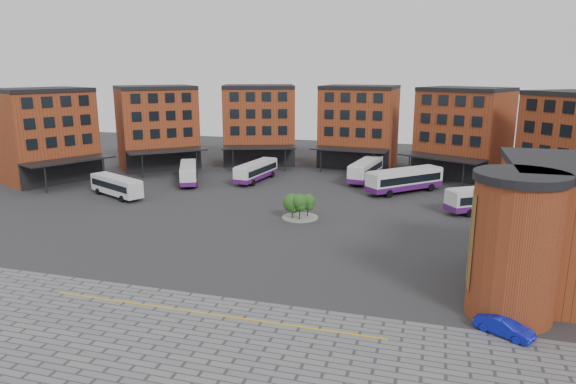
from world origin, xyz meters
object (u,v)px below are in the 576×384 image
(tree_island, at_px, (299,204))
(bus_e, at_px, (405,180))
(bus_c, at_px, (256,171))
(bus_f, at_px, (489,199))
(blue_car, at_px, (504,327))
(bus_b, at_px, (188,173))
(bus_d, at_px, (366,170))
(bus_a, at_px, (116,185))

(tree_island, relative_size, bus_e, 0.41)
(bus_c, height_order, bus_f, bus_f)
(bus_c, relative_size, bus_f, 1.01)
(tree_island, xyz_separation_m, bus_c, (-12.11, 18.72, -0.15))
(tree_island, distance_m, blue_car, 30.68)
(bus_b, distance_m, bus_e, 33.17)
(bus_b, distance_m, bus_c, 10.68)
(bus_c, xyz_separation_m, bus_d, (16.79, 5.04, 0.14))
(bus_b, distance_m, bus_d, 28.15)
(bus_d, relative_size, blue_car, 3.12)
(bus_a, distance_m, bus_e, 40.98)
(bus_e, height_order, blue_car, bus_e)
(bus_d, xyz_separation_m, bus_e, (6.52, -6.47, 0.09))
(bus_c, distance_m, bus_e, 23.35)
(bus_a, height_order, bus_b, bus_b)
(tree_island, height_order, bus_c, tree_island)
(bus_a, distance_m, blue_car, 54.47)
(bus_a, xyz_separation_m, blue_car, (47.81, -26.09, -1.07))
(bus_d, height_order, bus_f, bus_d)
(bus_d, xyz_separation_m, blue_car, (15.82, -46.57, -1.15))
(tree_island, height_order, bus_a, tree_island)
(bus_b, distance_m, blue_car, 56.30)
(bus_f, bearing_deg, blue_car, -36.94)
(bus_a, relative_size, blue_car, 2.64)
(bus_e, bearing_deg, bus_d, 179.91)
(bus_e, height_order, bus_f, bus_e)
(bus_c, relative_size, bus_e, 1.03)
(bus_b, relative_size, blue_car, 2.77)
(bus_a, height_order, bus_d, bus_d)
(bus_e, xyz_separation_m, blue_car, (9.30, -40.10, -1.24))
(bus_c, distance_m, bus_d, 17.53)
(bus_a, relative_size, bus_c, 0.92)
(tree_island, relative_size, bus_b, 0.41)
(bus_d, xyz_separation_m, bus_f, (17.37, -14.23, -0.05))
(bus_c, height_order, blue_car, bus_c)
(bus_a, xyz_separation_m, bus_d, (31.99, 20.48, 0.09))
(tree_island, xyz_separation_m, bus_b, (-21.83, 14.30, -0.17))
(bus_b, height_order, bus_d, bus_d)
(bus_c, distance_m, blue_car, 52.81)
(tree_island, height_order, bus_b, tree_island)
(tree_island, relative_size, bus_d, 0.37)
(bus_b, relative_size, bus_f, 0.97)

